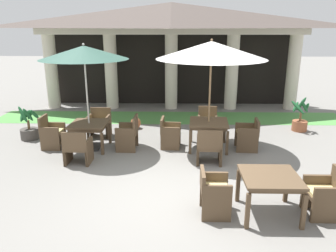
% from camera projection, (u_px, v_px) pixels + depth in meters
% --- Properties ---
extents(ground_plane, '(60.00, 60.00, 0.00)m').
position_uv_depth(ground_plane, '(166.00, 195.00, 6.67)').
color(ground_plane, gray).
extents(background_pavilion, '(10.68, 3.19, 4.04)m').
position_uv_depth(background_pavilion, '(171.00, 27.00, 12.77)').
color(background_pavilion, beige).
rests_on(background_pavilion, ground).
extents(lawn_strip, '(12.48, 1.69, 0.01)m').
position_uv_depth(lawn_strip, '(171.00, 118.00, 12.18)').
color(lawn_strip, '#519347').
rests_on(lawn_strip, ground).
extents(patio_table_near_foreground, '(0.99, 0.99, 0.72)m').
position_uv_depth(patio_table_near_foreground, '(89.00, 126.00, 9.02)').
color(patio_table_near_foreground, brown).
rests_on(patio_table_near_foreground, ground).
extents(patio_umbrella_near_foreground, '(2.26, 2.26, 2.80)m').
position_uv_depth(patio_umbrella_near_foreground, '(84.00, 54.00, 8.46)').
color(patio_umbrella_near_foreground, '#2D2D2D').
rests_on(patio_umbrella_near_foreground, ground).
extents(patio_chair_near_foreground_north, '(0.65, 0.57, 0.84)m').
position_uv_depth(patio_chair_near_foreground_north, '(99.00, 123.00, 10.09)').
color(patio_chair_near_foreground_north, brown).
rests_on(patio_chair_near_foreground_north, ground).
extents(patio_chair_near_foreground_west, '(0.55, 0.57, 0.89)m').
position_uv_depth(patio_chair_near_foreground_west, '(52.00, 133.00, 9.13)').
color(patio_chair_near_foreground_west, brown).
rests_on(patio_chair_near_foreground_west, ground).
extents(patio_chair_near_foreground_south, '(0.62, 0.55, 0.86)m').
position_uv_depth(patio_chair_near_foreground_south, '(78.00, 148.00, 8.08)').
color(patio_chair_near_foreground_south, brown).
rests_on(patio_chair_near_foreground_south, ground).
extents(patio_chair_near_foreground_east, '(0.55, 0.63, 0.93)m').
position_uv_depth(patio_chair_near_foreground_east, '(128.00, 134.00, 9.02)').
color(patio_chair_near_foreground_east, brown).
rests_on(patio_chair_near_foreground_east, ground).
extents(patio_table_mid_left, '(0.99, 0.99, 0.75)m').
position_uv_depth(patio_table_mid_left, '(270.00, 181.00, 5.82)').
color(patio_table_mid_left, brown).
rests_on(patio_table_mid_left, ground).
extents(patio_chair_mid_left_east, '(0.55, 0.56, 0.87)m').
position_uv_depth(patio_chair_mid_left_east, '(325.00, 194.00, 5.87)').
color(patio_chair_mid_left_east, brown).
rests_on(patio_chair_mid_left_east, ground).
extents(patio_chair_mid_left_west, '(0.51, 0.59, 0.83)m').
position_uv_depth(patio_chair_mid_left_west, '(214.00, 192.00, 5.92)').
color(patio_chair_mid_left_west, brown).
rests_on(patio_chair_mid_left_west, ground).
extents(patio_table_mid_right, '(1.08, 1.08, 0.76)m').
position_uv_depth(patio_table_mid_right, '(209.00, 125.00, 9.02)').
color(patio_table_mid_right, brown).
rests_on(patio_table_mid_right, ground).
extents(patio_umbrella_mid_right, '(2.82, 2.82, 2.91)m').
position_uv_depth(patio_umbrella_mid_right, '(211.00, 51.00, 8.45)').
color(patio_umbrella_mid_right, '#2D2D2D').
rests_on(patio_umbrella_mid_right, ground).
extents(patio_chair_mid_right_east, '(0.61, 0.62, 0.84)m').
position_uv_depth(patio_chair_mid_right_east, '(248.00, 135.00, 9.00)').
color(patio_chair_mid_right_east, brown).
rests_on(patio_chair_mid_right_east, ground).
extents(patio_chair_mid_right_west, '(0.56, 0.61, 0.82)m').
position_uv_depth(patio_chair_mid_right_west, '(170.00, 133.00, 9.19)').
color(patio_chair_mid_right_west, brown).
rests_on(patio_chair_mid_right_west, ground).
extents(patio_chair_mid_right_north, '(0.62, 0.60, 0.87)m').
position_uv_depth(patio_chair_mid_right_north, '(207.00, 123.00, 10.10)').
color(patio_chair_mid_right_north, brown).
rests_on(patio_chair_mid_right_north, ground).
extents(patio_chair_mid_right_south, '(0.64, 0.58, 0.90)m').
position_uv_depth(patio_chair_mid_right_south, '(209.00, 147.00, 8.08)').
color(patio_chair_mid_right_south, brown).
rests_on(patio_chair_mid_right_south, ground).
extents(potted_palm_left_edge, '(0.53, 0.52, 1.03)m').
position_uv_depth(potted_palm_left_edge, '(29.00, 129.00, 9.85)').
color(potted_palm_left_edge, '#47423D').
rests_on(potted_palm_left_edge, ground).
extents(potted_palm_right_edge, '(0.61, 0.68, 1.09)m').
position_uv_depth(potted_palm_right_edge, '(300.00, 121.00, 10.61)').
color(potted_palm_right_edge, '#995638').
rests_on(potted_palm_right_edge, ground).
extents(terracotta_urn, '(0.33, 0.33, 0.44)m').
position_uv_depth(terracotta_urn, '(136.00, 123.00, 10.89)').
color(terracotta_urn, '#9E5633').
rests_on(terracotta_urn, ground).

